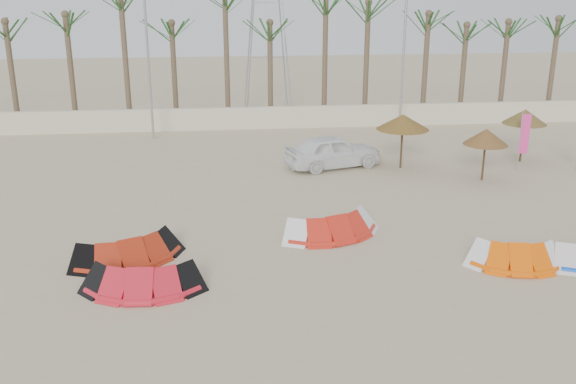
{
  "coord_description": "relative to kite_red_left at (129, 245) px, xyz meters",
  "views": [
    {
      "loc": [
        -2.33,
        -15.36,
        8.44
      ],
      "look_at": [
        0.0,
        6.0,
        1.3
      ],
      "focal_mm": 40.0,
      "sensor_mm": 36.0,
      "label": 1
    }
  ],
  "objects": [
    {
      "name": "flag_pink",
      "position": [
        16.77,
        7.99,
        1.25
      ],
      "size": [
        0.45,
        0.04,
        2.82
      ],
      "color": "#A5A8AD",
      "rests_on": "ground"
    },
    {
      "name": "boundary_wall",
      "position": [
        5.31,
        18.16,
        0.23
      ],
      "size": [
        60.0,
        0.3,
        1.3
      ],
      "primitive_type": "cube",
      "color": "beige",
      "rests_on": "ground"
    },
    {
      "name": "parasol_mid",
      "position": [
        14.45,
        6.79,
        1.54
      ],
      "size": [
        1.93,
        1.93,
        2.32
      ],
      "color": "#4C331E",
      "rests_on": "ground"
    },
    {
      "name": "palm_line",
      "position": [
        5.98,
        19.66,
        6.02
      ],
      "size": [
        52.0,
        4.0,
        7.7
      ],
      "color": "brown",
      "rests_on": "ground"
    },
    {
      "name": "lamp_c",
      "position": [
        13.35,
        16.16,
        5.35
      ],
      "size": [
        1.25,
        0.14,
        11.0
      ],
      "color": "#A5A8AD",
      "rests_on": "ground"
    },
    {
      "name": "pylon",
      "position": [
        6.31,
        24.16,
        -0.42
      ],
      "size": [
        3.0,
        3.0,
        14.0
      ],
      "primitive_type": null,
      "color": "#A5A8AD",
      "rests_on": "ground"
    },
    {
      "name": "car",
      "position": [
        8.25,
        9.52,
        0.35
      ],
      "size": [
        4.87,
        3.0,
        1.55
      ],
      "primitive_type": "imported",
      "rotation": [
        0.0,
        0.0,
        1.85
      ],
      "color": "white",
      "rests_on": "ground"
    },
    {
      "name": "kite_red_left",
      "position": [
        0.0,
        0.0,
        0.0
      ],
      "size": [
        3.92,
        2.73,
        0.9
      ],
      "color": "#AD2811",
      "rests_on": "ground"
    },
    {
      "name": "kite_orange",
      "position": [
        11.91,
        -1.76,
        -0.0
      ],
      "size": [
        3.17,
        1.98,
        0.9
      ],
      "color": "#FF5C03",
      "rests_on": "ground"
    },
    {
      "name": "kite_red_mid",
      "position": [
        0.67,
        -2.16,
        -0.0
      ],
      "size": [
        3.48,
        1.69,
        0.9
      ],
      "color": "red",
      "rests_on": "ground"
    },
    {
      "name": "parasol_left",
      "position": [
        11.4,
        9.09,
        1.77
      ],
      "size": [
        2.45,
        2.45,
        2.55
      ],
      "color": "#4C331E",
      "rests_on": "ground"
    },
    {
      "name": "lamp_b",
      "position": [
        -0.65,
        16.16,
        5.35
      ],
      "size": [
        1.25,
        0.14,
        11.0
      ],
      "color": "#A5A8AD",
      "rests_on": "ground"
    },
    {
      "name": "parasol_right",
      "position": [
        17.51,
        9.54,
        1.79
      ],
      "size": [
        2.1,
        2.1,
        2.57
      ],
      "color": "#4C331E",
      "rests_on": "ground"
    },
    {
      "name": "ground",
      "position": [
        5.31,
        -3.84,
        -0.42
      ],
      "size": [
        120.0,
        120.0,
        0.0
      ],
      "primitive_type": "plane",
      "color": "tan",
      "rests_on": "ground"
    },
    {
      "name": "kite_red_right",
      "position": [
        6.72,
        1.36,
        0.0
      ],
      "size": [
        3.89,
        2.54,
        0.9
      ],
      "color": "red",
      "rests_on": "ground"
    }
  ]
}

